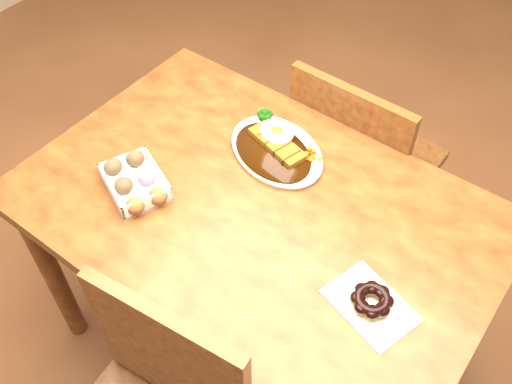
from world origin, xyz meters
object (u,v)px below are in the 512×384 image
Objects in this scene: katsu_curry_plate at (277,147)px; donut_box at (135,182)px; table at (256,229)px; chair_far at (358,163)px; pon_de_ring at (372,301)px.

katsu_curry_plate reaches higher than donut_box.
table is 0.34m from donut_box.
donut_box is at bearing 66.35° from chair_far.
table is 0.56m from chair_far.
katsu_curry_plate is (-0.10, -0.35, 0.29)m from chair_far.
table is 1.38× the size of chair_far.
katsu_curry_plate is at bearing 57.17° from donut_box.
donut_box is at bearing -122.83° from katsu_curry_plate.
pon_de_ring is at bearing 120.63° from chair_far.
table is at bearing -68.93° from katsu_curry_plate.
table is 0.23m from katsu_curry_plate.
donut_box is 0.66m from pon_de_ring.
table is at bearing 168.40° from pon_de_ring.
donut_box is at bearing -174.52° from pon_de_ring.
pon_de_ring is (0.37, -0.08, 0.12)m from table.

